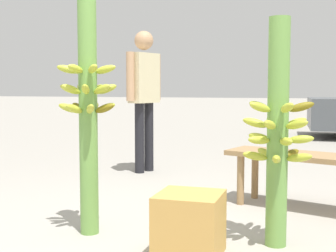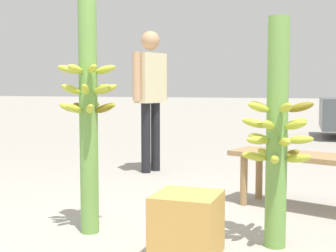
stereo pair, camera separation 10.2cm
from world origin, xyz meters
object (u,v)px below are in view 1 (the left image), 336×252
object	(u,v)px
market_bench	(318,163)
banana_stalk_left	(88,112)
banana_stalk_center	(278,133)
vendor_person	(144,87)
produce_crate	(190,225)

from	to	relation	value
market_bench	banana_stalk_left	bearing A→B (deg)	-126.99
banana_stalk_center	vendor_person	distance (m)	2.70
vendor_person	market_bench	world-z (taller)	vendor_person
banana_stalk_left	market_bench	world-z (taller)	banana_stalk_left
banana_stalk_center	vendor_person	world-z (taller)	vendor_person
banana_stalk_center	produce_crate	bearing A→B (deg)	-144.82
market_bench	banana_stalk_center	bearing A→B (deg)	-87.41
vendor_person	market_bench	xyz separation A→B (m)	(1.89, -1.24, -0.59)
banana_stalk_left	produce_crate	bearing A→B (deg)	-15.67
vendor_person	produce_crate	world-z (taller)	vendor_person
banana_stalk_center	produce_crate	size ratio (longest dim) A/B	3.81
banana_stalk_left	vendor_person	bearing A→B (deg)	100.87
market_bench	produce_crate	world-z (taller)	market_bench
vendor_person	produce_crate	xyz separation A→B (m)	(1.17, -2.46, -0.79)
banana_stalk_left	market_bench	size ratio (longest dim) A/B	1.03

